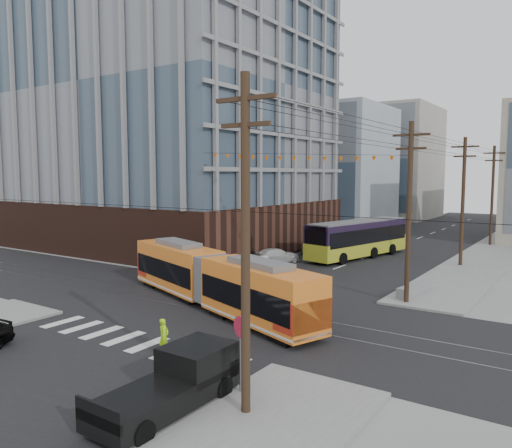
# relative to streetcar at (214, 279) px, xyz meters

# --- Properties ---
(ground) EXTENTS (160.00, 160.00, 0.00)m
(ground) POSITION_rel_streetcar_xyz_m (0.79, -3.93, -1.67)
(ground) COLOR slate
(office_building) EXTENTS (30.00, 25.00, 28.60)m
(office_building) POSITION_rel_streetcar_xyz_m (-21.21, 19.07, 12.63)
(office_building) COLOR #381E16
(office_building) RESTS_ON ground
(bg_bldg_nw_near) EXTENTS (18.00, 16.00, 18.00)m
(bg_bldg_nw_near) POSITION_rel_streetcar_xyz_m (-16.21, 48.07, 7.33)
(bg_bldg_nw_near) COLOR #8C99A5
(bg_bldg_nw_near) RESTS_ON ground
(bg_bldg_nw_far) EXTENTS (16.00, 18.00, 20.00)m
(bg_bldg_nw_far) POSITION_rel_streetcar_xyz_m (-13.21, 68.07, 8.33)
(bg_bldg_nw_far) COLOR gray
(bg_bldg_nw_far) RESTS_ON ground
(utility_pole_near) EXTENTS (0.30, 0.30, 11.00)m
(utility_pole_near) POSITION_rel_streetcar_xyz_m (9.29, -9.93, 3.83)
(utility_pole_near) COLOR black
(utility_pole_near) RESTS_ON ground
(utility_pole_far) EXTENTS (0.30, 0.30, 11.00)m
(utility_pole_far) POSITION_rel_streetcar_xyz_m (9.29, 52.07, 3.83)
(utility_pole_far) COLOR black
(utility_pole_far) RESTS_ON ground
(streetcar) EXTENTS (17.14, 8.32, 3.35)m
(streetcar) POSITION_rel_streetcar_xyz_m (0.00, 0.00, 0.00)
(streetcar) COLOR orange
(streetcar) RESTS_ON ground
(city_bus) EXTENTS (5.49, 13.09, 3.63)m
(city_bus) POSITION_rel_streetcar_xyz_m (0.13, 21.73, 0.14)
(city_bus) COLOR black
(city_bus) RESTS_ON ground
(pickup_truck) EXTENTS (2.03, 5.55, 1.88)m
(pickup_truck) POSITION_rel_streetcar_xyz_m (7.01, -11.24, -0.74)
(pickup_truck) COLOR black
(pickup_truck) RESTS_ON ground
(parked_car_silver) EXTENTS (2.32, 4.64, 1.46)m
(parked_car_silver) POSITION_rel_streetcar_xyz_m (-4.45, 8.91, -0.94)
(parked_car_silver) COLOR #9D9D9D
(parked_car_silver) RESTS_ON ground
(parked_car_white) EXTENTS (3.52, 4.82, 1.30)m
(parked_car_white) POSITION_rel_streetcar_xyz_m (-4.83, 14.91, -1.03)
(parked_car_white) COLOR silver
(parked_car_white) RESTS_ON ground
(parked_car_grey) EXTENTS (3.52, 5.59, 1.44)m
(parked_car_grey) POSITION_rel_streetcar_xyz_m (-4.22, 21.93, -0.95)
(parked_car_grey) COLOR slate
(parked_car_grey) RESTS_ON ground
(pedestrian) EXTENTS (0.48, 0.63, 1.55)m
(pedestrian) POSITION_rel_streetcar_xyz_m (2.99, -7.26, -0.90)
(pedestrian) COLOR #B1FE17
(pedestrian) RESTS_ON ground
(stop_sign) EXTENTS (1.08, 1.08, 2.73)m
(stop_sign) POSITION_rel_streetcar_xyz_m (8.27, -8.83, -0.31)
(stop_sign) COLOR #AD1835
(stop_sign) RESTS_ON ground
(jersey_barrier) EXTENTS (1.47, 4.07, 0.80)m
(jersey_barrier) POSITION_rel_streetcar_xyz_m (9.09, 9.39, -1.28)
(jersey_barrier) COLOR slate
(jersey_barrier) RESTS_ON ground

